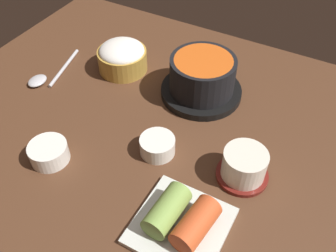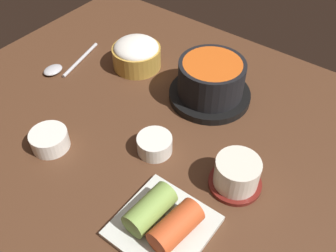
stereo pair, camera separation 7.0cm
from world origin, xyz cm
name	(u,v)px [view 1 (the left image)]	position (x,y,z in cm)	size (l,w,h in cm)	color
dining_table	(164,130)	(0.00, 0.00, 1.00)	(100.00, 76.00, 2.00)	#4C2D1C
stone_pot	(202,78)	(2.13, 12.72, 6.36)	(17.49, 17.49, 9.02)	black
rice_bowl	(122,57)	(-17.77, 12.13, 5.50)	(11.29, 11.29, 6.97)	#B78C38
tea_cup_with_saucer	(244,166)	(18.00, -4.06, 4.93)	(9.23, 9.23, 5.90)	maroon
banchan_cup_center	(157,145)	(2.11, -6.27, 3.79)	(6.58, 6.58, 3.33)	white
kimchi_plate	(181,221)	(13.17, -18.19, 4.10)	(14.07, 14.07, 5.26)	silver
side_bowl_near	(49,152)	(-14.29, -17.24, 3.86)	(7.11, 7.11, 3.47)	white
spoon	(46,77)	(-31.23, 0.50, 2.62)	(5.67, 16.50, 1.35)	#B7B7BC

